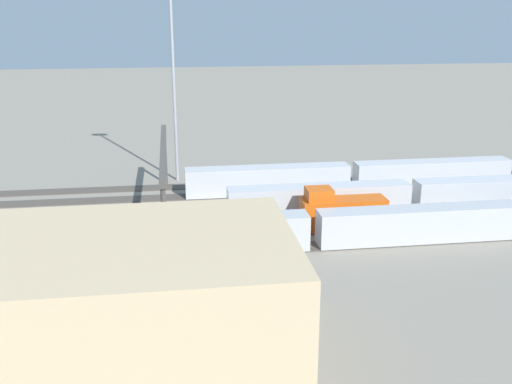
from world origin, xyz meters
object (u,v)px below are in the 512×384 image
Objects in this scene: train_on_track_4 at (341,211)px; maintenance_shed at (37,314)px; train_on_track_1 at (351,177)px; train_on_track_5 at (406,224)px; train_on_track_3 at (489,192)px; light_mast_0 at (172,42)px; signal_gantry at (164,158)px.

maintenance_shed reaches higher than train_on_track_4.
maintenance_shed is at bearing 49.74° from train_on_track_1.
train_on_track_5 is 40.81m from maintenance_shed.
train_on_track_3 is 2.02× the size of light_mast_0.
train_on_track_5 is 1.41× the size of train_on_track_1.
train_on_track_5 is 42.10m from light_mast_0.
signal_gantry is at bearing -104.20° from maintenance_shed.
maintenance_shed is at bearing 31.10° from train_on_track_5.
light_mast_0 reaches higher than signal_gantry.
train_on_track_5 is at bearing 130.56° from light_mast_0.
train_on_track_3 reaches higher than train_on_track_1.
train_on_track_4 is 0.28× the size of maintenance_shed.
signal_gantry is (26.26, 7.50, 5.53)m from train_on_track_1.
train_on_track_3 is 47.80m from light_mast_0.
light_mast_0 is at bearing -25.21° from train_on_track_3.
train_on_track_1 is 0.71× the size of train_on_track_3.
signal_gantry is (20.40, -7.50, 5.40)m from train_on_track_4.
train_on_track_4 is 38.98m from maintenance_shed.
signal_gantry is (1.71, 16.31, -12.83)m from light_mast_0.
train_on_track_4 is at bearing 13.23° from train_on_track_3.
light_mast_0 is 1.10× the size of signal_gantry.
train_on_track_3 is 2.21× the size of signal_gantry.
train_on_track_1 is at bearing -111.34° from train_on_track_4.
train_on_track_4 is at bearing -39.97° from train_on_track_5.
light_mast_0 is at bearing -95.97° from signal_gantry.
signal_gantry is at bearing 15.94° from train_on_track_1.
train_on_track_5 is 18.28m from train_on_track_3.
train_on_track_5 is 6.64× the size of train_on_track_4.
train_on_track_4 is 35.34m from light_mast_0.
train_on_track_1 is (-5.86, -15.00, -0.14)m from train_on_track_4.
maintenance_shed is at bearing 31.74° from train_on_track_3.
light_mast_0 is (18.70, -23.81, 18.23)m from train_on_track_4.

